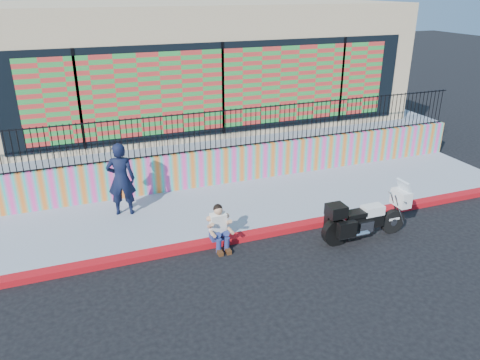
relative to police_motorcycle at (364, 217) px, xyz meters
name	(u,v)px	position (x,y,z in m)	size (l,w,h in m)	color
ground	(277,233)	(-1.85, 1.00, -0.59)	(90.00, 90.00, 0.00)	black
red_curb	(277,230)	(-1.85, 1.00, -0.51)	(16.00, 0.30, 0.15)	#9F0B14
sidewalk	(252,204)	(-1.85, 2.65, -0.51)	(16.00, 3.00, 0.15)	gray
mural_wall	(233,165)	(-1.85, 4.25, 0.11)	(16.00, 0.20, 1.10)	#FF43A3
metal_fence	(233,128)	(-1.85, 4.25, 1.26)	(15.80, 0.04, 1.20)	black
elevated_platform	(190,124)	(-1.85, 9.35, 0.04)	(16.00, 10.00, 1.25)	gray
storefront_building	(188,58)	(-1.85, 9.13, 2.66)	(14.00, 8.06, 4.00)	tan
police_motorcycle	(364,217)	(0.00, 0.00, 0.00)	(2.25, 0.74, 1.40)	black
police_officer	(121,179)	(-5.32, 3.18, 0.55)	(0.72, 0.47, 1.97)	black
seated_man	(220,231)	(-3.42, 0.81, -0.14)	(0.54, 0.71, 1.06)	navy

